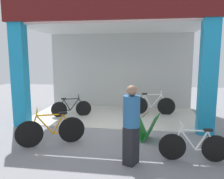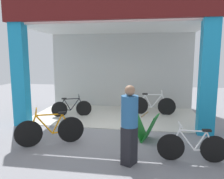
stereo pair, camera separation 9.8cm
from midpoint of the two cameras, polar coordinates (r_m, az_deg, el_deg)
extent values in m
plane|color=gray|center=(7.10, -1.35, -10.20)|extent=(20.54, 20.54, 0.00)
cube|color=beige|center=(8.63, 0.45, -6.70)|extent=(6.27, 3.24, 0.02)
cube|color=#B7B7B2|center=(9.95, 1.73, 5.02)|extent=(6.27, 0.12, 3.33)
cube|color=#198CBF|center=(7.78, -23.03, 3.33)|extent=(0.46, 0.36, 3.33)
cube|color=#198CBF|center=(6.89, 23.18, 2.72)|extent=(0.46, 0.36, 3.33)
cube|color=#591414|center=(6.72, -1.69, 20.46)|extent=(6.47, 0.20, 0.67)
cube|color=silver|center=(8.39, 0.48, 15.55)|extent=(6.27, 3.24, 0.06)
cylinder|color=black|center=(8.86, 6.68, -4.13)|extent=(0.69, 0.05, 0.69)
cylinder|color=black|center=(8.89, 13.55, -4.27)|extent=(0.69, 0.05, 0.69)
cylinder|color=white|center=(8.87, 8.29, -4.33)|extent=(0.46, 0.04, 0.09)
cylinder|color=white|center=(8.82, 8.95, -2.93)|extent=(0.30, 0.04, 0.52)
cylinder|color=white|center=(8.82, 11.09, -2.92)|extent=(0.42, 0.04, 0.54)
cylinder|color=white|center=(8.77, 10.26, -1.31)|extent=(0.66, 0.05, 0.05)
cylinder|color=white|center=(8.81, 7.46, -2.73)|extent=(0.23, 0.04, 0.46)
cylinder|color=white|center=(8.83, 12.91, -2.80)|extent=(0.21, 0.04, 0.48)
cylinder|color=white|center=(8.77, 12.36, -0.86)|extent=(0.06, 0.04, 0.14)
cylinder|color=white|center=(8.76, 12.30, -0.42)|extent=(0.04, 0.48, 0.03)
cube|color=black|center=(8.77, 8.12, -1.12)|extent=(0.21, 0.11, 0.05)
cylinder|color=black|center=(8.58, -13.84, -5.07)|extent=(0.57, 0.24, 0.59)
cylinder|color=black|center=(8.59, -7.70, -4.88)|extent=(0.57, 0.24, 0.59)
cylinder|color=black|center=(8.58, -12.39, -5.18)|extent=(0.39, 0.17, 0.08)
cylinder|color=black|center=(8.53, -11.87, -3.91)|extent=(0.25, 0.12, 0.44)
cylinder|color=black|center=(8.53, -9.97, -3.80)|extent=(0.35, 0.15, 0.46)
cylinder|color=black|center=(8.49, -10.78, -2.41)|extent=(0.55, 0.22, 0.05)
cylinder|color=black|center=(8.53, -13.21, -3.80)|extent=(0.19, 0.10, 0.40)
cylinder|color=black|center=(8.54, -8.34, -3.60)|extent=(0.18, 0.09, 0.41)
cylinder|color=black|center=(8.48, -8.94, -1.91)|extent=(0.06, 0.05, 0.12)
cylinder|color=black|center=(8.47, -9.01, -1.52)|extent=(0.17, 0.40, 0.03)
cube|color=black|center=(8.49, -12.70, -2.34)|extent=(0.20, 0.15, 0.04)
cylinder|color=black|center=(6.09, -10.84, -10.18)|extent=(0.63, 0.36, 0.69)
cylinder|color=black|center=(6.05, -21.05, -10.76)|extent=(0.63, 0.36, 0.69)
cylinder|color=orange|center=(6.07, -13.21, -10.57)|extent=(0.43, 0.25, 0.09)
cylinder|color=orange|center=(5.99, -14.21, -8.61)|extent=(0.28, 0.17, 0.52)
cylinder|color=orange|center=(5.98, -17.40, -8.71)|extent=(0.39, 0.23, 0.54)
cylinder|color=orange|center=(5.91, -16.21, -6.33)|extent=(0.60, 0.34, 0.05)
cylinder|color=orange|center=(6.01, -12.01, -8.24)|extent=(0.22, 0.14, 0.46)
cylinder|color=orange|center=(5.97, -20.14, -8.60)|extent=(0.20, 0.13, 0.48)
cylinder|color=orange|center=(5.89, -19.35, -5.76)|extent=(0.07, 0.06, 0.14)
cylinder|color=orange|center=(5.87, -19.28, -5.10)|extent=(0.25, 0.44, 0.03)
cube|color=black|center=(5.93, -13.02, -5.93)|extent=(0.23, 0.19, 0.05)
cylinder|color=black|center=(5.43, 24.74, -13.73)|extent=(0.60, 0.06, 0.60)
cylinder|color=black|center=(5.21, 14.76, -14.14)|extent=(0.60, 0.06, 0.60)
cylinder|color=white|center=(5.37, 22.46, -14.08)|extent=(0.40, 0.05, 0.08)
cylinder|color=white|center=(5.28, 21.69, -12.17)|extent=(0.26, 0.04, 0.45)
cylinder|color=white|center=(5.21, 18.59, -12.21)|extent=(0.37, 0.05, 0.47)
cylinder|color=white|center=(5.16, 19.98, -9.91)|extent=(0.58, 0.05, 0.05)
cylinder|color=white|center=(5.33, 23.82, -11.85)|extent=(0.20, 0.04, 0.40)
cylinder|color=white|center=(5.15, 15.88, -12.04)|extent=(0.18, 0.04, 0.42)
cylinder|color=white|center=(5.08, 16.95, -9.26)|extent=(0.05, 0.03, 0.12)
cylinder|color=white|center=(5.07, 17.08, -8.61)|extent=(0.04, 0.42, 0.03)
cube|color=black|center=(5.23, 23.09, -9.61)|extent=(0.18, 0.10, 0.05)
cube|color=#197226|center=(6.24, 6.69, -9.43)|extent=(0.50, 0.63, 0.74)
cube|color=#197226|center=(6.15, 9.66, -9.77)|extent=(0.50, 0.63, 0.74)
cylinder|color=olive|center=(6.09, 8.23, -6.34)|extent=(0.19, 0.54, 0.03)
cube|color=black|center=(4.85, 4.36, -14.16)|extent=(0.36, 0.39, 0.83)
cylinder|color=#26598C|center=(4.61, 4.46, -5.62)|extent=(0.47, 0.47, 0.66)
sphere|color=#8C664C|center=(4.53, 4.53, -0.25)|extent=(0.22, 0.22, 0.22)
camera|label=1|loc=(0.05, -90.37, -0.06)|focal=35.35mm
camera|label=2|loc=(0.05, 89.63, 0.06)|focal=35.35mm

